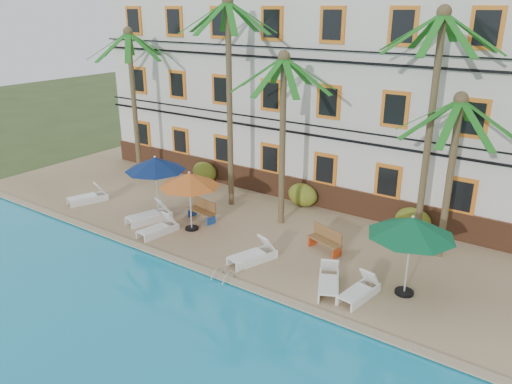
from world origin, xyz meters
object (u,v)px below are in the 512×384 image
Objects in this scene: lounger_c at (159,228)px; lounger_e at (329,281)px; lounger_b at (150,215)px; umbrella_green at (412,227)px; pool_ladder at (223,280)px; palm_c at (283,116)px; lounger_d at (253,254)px; palm_e at (453,152)px; bench_left at (203,210)px; palm_b at (229,79)px; palm_d at (433,103)px; bench_right at (326,239)px; umbrella_red at (189,180)px; umbrella_blue at (155,164)px; palm_a at (132,85)px; lounger_f at (360,290)px; lounger_a at (88,196)px.

lounger_e is at bearing 1.21° from lounger_c.
umbrella_green is at bearing 3.12° from lounger_b.
pool_ladder is at bearing -17.44° from lounger_c.
palm_c is 2.61× the size of umbrella_green.
lounger_d is at bearing -4.09° from lounger_b.
pool_ladder is (-5.60, -6.16, -4.08)m from palm_e.
bench_left is 2.10× the size of pool_ladder.
palm_b reaches higher than palm_d.
palm_b reaches higher than umbrella_green.
palm_c is 5.83m from lounger_d.
palm_d reaches higher than lounger_c.
bench_right is at bearing 160.03° from umbrella_green.
lounger_b is (-2.08, -0.41, -1.91)m from umbrella_red.
umbrella_blue is 3.69× the size of pool_ladder.
lounger_e is at bearing -15.53° from bench_left.
palm_e reaches higher than umbrella_green.
palm_c is at bearing 24.08° from umbrella_blue.
palm_b is 3.43× the size of umbrella_blue.
umbrella_red is (-8.37, -3.79, -3.48)m from palm_d.
palm_c reaches higher than bench_right.
lounger_b reaches higher than bench_right.
bench_left is at bearing -175.66° from bench_right.
umbrella_red is (-2.74, -2.78, -2.53)m from palm_c.
umbrella_green is at bearing -5.14° from bench_left.
lounger_e is (-2.19, -1.17, -2.11)m from umbrella_green.
palm_d is 10.47m from bench_left.
palm_e is at bearing 38.65° from lounger_d.
palm_d is 3.20× the size of umbrella_green.
palm_a is 4.40× the size of lounger_f.
lounger_e is (9.07, -0.55, -0.02)m from lounger_b.
bench_right reaches higher than lounger_f.
palm_b is 8.15m from lounger_d.
umbrella_green is at bearing -17.80° from palm_b.
palm_c is 1.18× the size of palm_e.
bench_left reaches higher than lounger_d.
palm_b is at bearing -1.08° from palm_a.
palm_b reaches higher than palm_e.
umbrella_red is at bearing -158.96° from palm_e.
umbrella_green is 4.26m from bench_right.
lounger_b is at bearing 177.32° from lounger_f.
bench_left reaches higher than pool_ladder.
lounger_a reaches higher than pool_ladder.
lounger_d is at bearing -169.10° from umbrella_green.
palm_a is at bearing 141.29° from lounger_b.
lounger_b is 2.33m from bench_left.
lounger_b is 6.21m from pool_ladder.
palm_a is at bearing 160.33° from bench_left.
lounger_f is at bearing -1.60° from lounger_a.
bench_right is at bearing 14.98° from umbrella_red.
palm_d is at bearing 28.13° from lounger_c.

